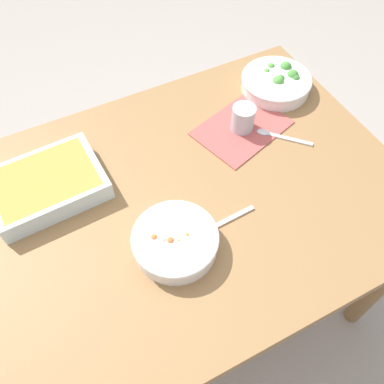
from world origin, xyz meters
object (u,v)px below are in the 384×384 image
spoon_spare (276,136)px  spoon_by_broccoli (262,88)px  stew_bowl (175,241)px  broccoli_bowl (276,82)px  baking_dish (47,184)px  drink_cup (243,120)px  spoon_by_stew (218,225)px

spoon_spare → spoon_by_broccoli: bearing=68.8°
stew_bowl → broccoli_bowl: 0.68m
baking_dish → drink_cup: (0.60, -0.04, 0.00)m
broccoli_bowl → baking_dish: broccoli_bowl is taller
baking_dish → spoon_by_broccoli: bearing=6.9°
stew_bowl → spoon_by_broccoli: (0.52, 0.41, -0.03)m
baking_dish → spoon_spare: bearing=-9.5°
drink_cup → spoon_by_stew: bearing=-131.1°
baking_dish → spoon_by_broccoli: baking_dish is taller
broccoli_bowl → spoon_by_broccoli: size_ratio=1.44×
stew_bowl → drink_cup: (0.37, 0.28, 0.01)m
spoon_by_stew → stew_bowl: bearing=-177.1°
baking_dish → spoon_by_stew: 0.48m
stew_bowl → baking_dish: 0.40m
broccoli_bowl → stew_bowl: bearing=-145.4°
stew_bowl → spoon_spare: 0.49m
drink_cup → spoon_spare: drink_cup is taller
stew_bowl → spoon_by_broccoli: stew_bowl is taller
stew_bowl → spoon_by_broccoli: size_ratio=1.34×
baking_dish → drink_cup: 0.60m
drink_cup → stew_bowl: bearing=-142.4°
spoon_by_broccoli → stew_bowl: bearing=-142.0°
baking_dish → spoon_by_broccoli: 0.77m
stew_bowl → spoon_by_broccoli: bearing=38.0°
drink_cup → spoon_by_stew: (-0.24, -0.28, -0.03)m
stew_bowl → spoon_spare: stew_bowl is taller
spoon_by_broccoli → drink_cup: bearing=-140.9°
spoon_by_broccoli → spoon_spare: (-0.08, -0.21, 0.00)m
drink_cup → spoon_spare: bearing=-45.6°
baking_dish → spoon_by_broccoli: (0.76, 0.09, -0.03)m
broccoli_bowl → spoon_spare: size_ratio=1.69×
stew_bowl → baking_dish: (-0.24, 0.32, 0.00)m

